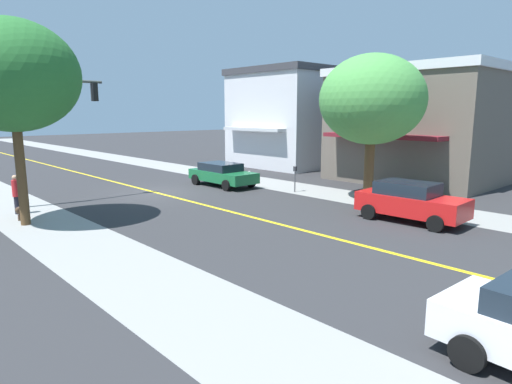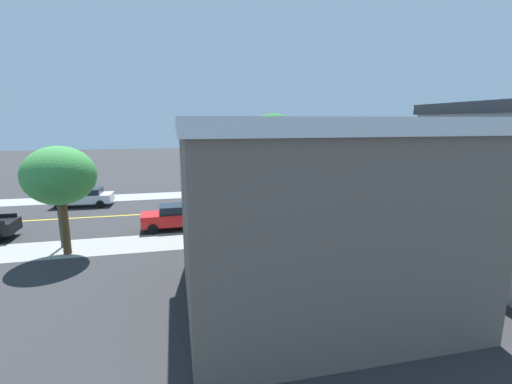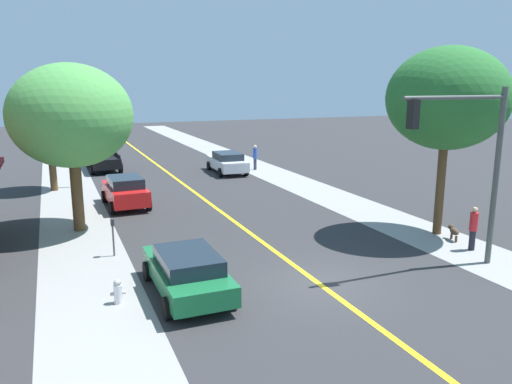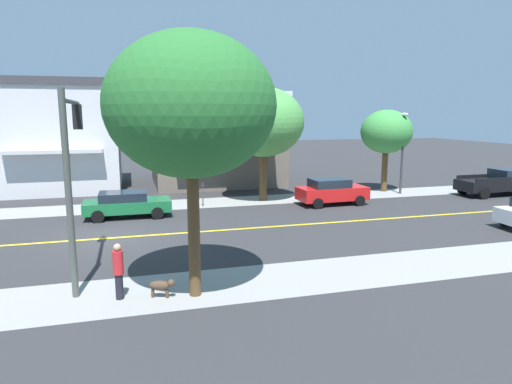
% 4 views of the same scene
% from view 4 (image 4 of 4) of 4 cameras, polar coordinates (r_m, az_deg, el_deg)
% --- Properties ---
extents(ground_plane, '(140.00, 140.00, 0.00)m').
position_cam_4_polar(ground_plane, '(21.29, -18.32, -5.61)').
color(ground_plane, '#2D2D30').
extents(sidewalk_left, '(3.13, 126.00, 0.01)m').
position_cam_4_polar(sidewalk_left, '(28.00, -17.73, -1.92)').
color(sidewalk_left, gray).
rests_on(sidewalk_left, ground).
extents(sidewalk_right, '(3.13, 126.00, 0.01)m').
position_cam_4_polar(sidewalk_right, '(14.75, -19.45, -12.59)').
color(sidewalk_right, gray).
rests_on(sidewalk_right, ground).
extents(road_centerline_stripe, '(0.20, 126.00, 0.00)m').
position_cam_4_polar(road_centerline_stripe, '(21.29, -18.32, -5.60)').
color(road_centerline_stripe, yellow).
rests_on(road_centerline_stripe, ground).
extents(brick_apartment_block, '(9.17, 8.41, 7.89)m').
position_cam_4_polar(brick_apartment_block, '(36.19, -23.53, 6.62)').
color(brick_apartment_block, silver).
rests_on(brick_apartment_block, ground).
extents(tan_rowhouse, '(10.12, 9.98, 7.17)m').
position_cam_4_polar(tan_rowhouse, '(36.47, -5.31, 6.85)').
color(tan_rowhouse, '#665B51').
rests_on(tan_rowhouse, ground).
extents(street_tree_left_near, '(4.94, 4.94, 7.85)m').
position_cam_4_polar(street_tree_left_near, '(13.21, -8.30, 10.77)').
color(street_tree_left_near, brown).
rests_on(street_tree_left_near, ground).
extents(street_tree_right_corner, '(3.61, 3.61, 5.82)m').
position_cam_4_polar(street_tree_right_corner, '(33.28, 16.27, 7.34)').
color(street_tree_right_corner, brown).
rests_on(street_tree_right_corner, ground).
extents(street_tree_left_far, '(5.15, 5.15, 7.20)m').
position_cam_4_polar(street_tree_left_far, '(28.54, 0.93, 8.86)').
color(street_tree_left_far, brown).
rests_on(street_tree_left_far, ground).
extents(fire_hydrant, '(0.44, 0.24, 0.75)m').
position_cam_4_polar(fire_hydrant, '(27.24, -15.87, -1.37)').
color(fire_hydrant, silver).
rests_on(fire_hydrant, ground).
extents(parking_meter, '(0.12, 0.18, 1.44)m').
position_cam_4_polar(parking_meter, '(27.05, -6.80, 0.11)').
color(parking_meter, '#4C4C51').
rests_on(parking_meter, ground).
extents(traffic_light_mast, '(4.27, 0.32, 6.24)m').
position_cam_4_polar(traffic_light_mast, '(15.37, -22.44, 4.18)').
color(traffic_light_mast, '#474C47').
rests_on(traffic_light_mast, ground).
extents(street_lamp, '(0.70, 0.36, 5.60)m').
position_cam_4_polar(street_lamp, '(32.63, 18.20, 5.93)').
color(street_lamp, '#38383D').
rests_on(street_lamp, ground).
extents(red_sedan_left_curb, '(2.16, 4.31, 1.61)m').
position_cam_4_polar(red_sedan_left_curb, '(27.88, 9.60, 0.11)').
color(red_sedan_left_curb, red).
rests_on(red_sedan_left_curb, ground).
extents(green_sedan_left_curb, '(2.10, 4.55, 1.39)m').
position_cam_4_polar(green_sedan_left_curb, '(25.13, -16.15, -1.43)').
color(green_sedan_left_curb, '#196638').
rests_on(green_sedan_left_curb, ground).
extents(black_pickup_truck, '(2.23, 5.42, 1.78)m').
position_cam_4_polar(black_pickup_truck, '(34.91, 28.47, 1.09)').
color(black_pickup_truck, black).
rests_on(black_pickup_truck, ground).
extents(pedestrian_red_shirt, '(0.31, 0.31, 1.73)m').
position_cam_4_polar(pedestrian_red_shirt, '(14.16, -17.12, -9.42)').
color(pedestrian_red_shirt, black).
rests_on(pedestrian_red_shirt, ground).
extents(small_dog, '(0.49, 0.79, 0.60)m').
position_cam_4_polar(small_dog, '(14.11, -11.92, -11.57)').
color(small_dog, '#4C3828').
rests_on(small_dog, ground).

